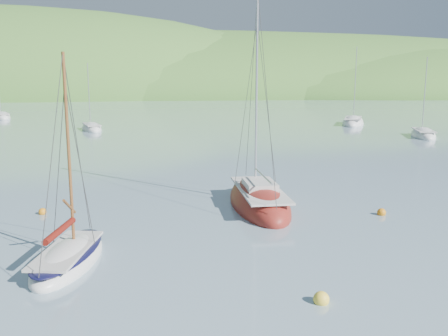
{
  "coord_description": "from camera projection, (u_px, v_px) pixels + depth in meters",
  "views": [
    {
      "loc": [
        -0.25,
        -15.38,
        6.96
      ],
      "look_at": [
        1.93,
        8.0,
        2.5
      ],
      "focal_mm": 40.0,
      "sensor_mm": 36.0,
      "label": 1
    }
  ],
  "objects": [
    {
      "name": "ground",
      "position": [
        188.0,
        289.0,
        16.37
      ],
      "size": [
        700.0,
        700.0,
        0.0
      ],
      "primitive_type": "plane",
      "color": "#728D9E",
      "rests_on": "ground"
    },
    {
      "name": "shoreline_hills",
      "position": [
        152.0,
        93.0,
        184.16
      ],
      "size": [
        690.0,
        135.0,
        56.0
      ],
      "color": "#366F2A",
      "rests_on": "ground"
    },
    {
      "name": "daysailer_white",
      "position": [
        68.0,
        258.0,
        18.53
      ],
      "size": [
        2.75,
        5.63,
        8.29
      ],
      "rotation": [
        0.0,
        0.0,
        -0.15
      ],
      "color": "white",
      "rests_on": "ground"
    },
    {
      "name": "sloop_red",
      "position": [
        259.0,
        202.0,
        26.5
      ],
      "size": [
        3.17,
        8.35,
        12.19
      ],
      "rotation": [
        0.0,
        0.0,
        0.04
      ],
      "color": "maroon",
      "rests_on": "ground"
    },
    {
      "name": "distant_sloop_a",
      "position": [
        92.0,
        129.0,
        62.36
      ],
      "size": [
        4.11,
        6.67,
        8.98
      ],
      "rotation": [
        0.0,
        0.0,
        0.33
      ],
      "color": "white",
      "rests_on": "ground"
    },
    {
      "name": "distant_sloop_b",
      "position": [
        353.0,
        123.0,
        69.14
      ],
      "size": [
        5.68,
        8.56,
        11.54
      ],
      "rotation": [
        0.0,
        0.0,
        -0.39
      ],
      "color": "white",
      "rests_on": "ground"
    },
    {
      "name": "distant_sloop_c",
      "position": [
        2.0,
        117.0,
        78.84
      ],
      "size": [
        5.08,
        7.26,
        9.82
      ],
      "rotation": [
        0.0,
        0.0,
        0.43
      ],
      "color": "white",
      "rests_on": "ground"
    },
    {
      "name": "distant_sloop_d",
      "position": [
        423.0,
        135.0,
        55.69
      ],
      "size": [
        4.1,
        7.09,
        9.56
      ],
      "rotation": [
        0.0,
        0.0,
        -0.28
      ],
      "color": "white",
      "rests_on": "ground"
    },
    {
      "name": "mooring_buoys",
      "position": [
        225.0,
        249.0,
        19.74
      ],
      "size": [
        17.35,
        11.4,
        0.5
      ],
      "color": "yellow",
      "rests_on": "ground"
    }
  ]
}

